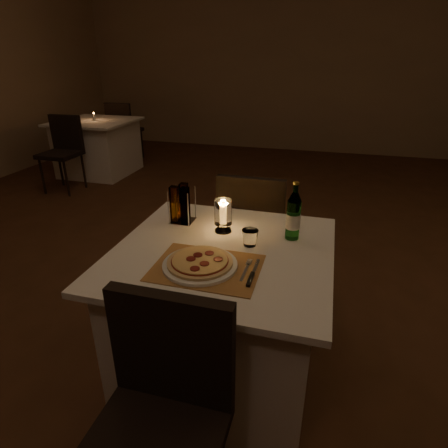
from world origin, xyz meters
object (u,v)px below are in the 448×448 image
(chair_near, at_px, (162,404))
(plate, at_px, (200,265))
(pizza, at_px, (200,261))
(tumbler, at_px, (250,238))
(main_table, at_px, (223,313))
(neighbor_table_left, at_px, (98,147))
(chair_far, at_px, (253,225))
(hurricane_candle, at_px, (223,213))
(water_bottle, at_px, (293,216))

(chair_near, relative_size, plate, 2.81)
(pizza, xyz_separation_m, tumbler, (0.16, 0.25, 0.01))
(main_table, distance_m, chair_near, 0.74)
(chair_near, xyz_separation_m, neighbor_table_left, (-2.70, 3.80, -0.18))
(plate, xyz_separation_m, tumbler, (0.16, 0.25, 0.03))
(neighbor_table_left, bearing_deg, main_table, -48.83)
(chair_far, bearing_deg, chair_near, -90.00)
(main_table, height_order, plate, plate)
(hurricane_candle, bearing_deg, main_table, -74.58)
(main_table, bearing_deg, tumbler, 33.44)
(pizza, height_order, water_bottle, water_bottle)
(chair_far, distance_m, neighbor_table_left, 3.60)
(main_table, xyz_separation_m, chair_near, (-0.00, -0.71, 0.18))
(tumbler, relative_size, water_bottle, 0.27)
(chair_near, distance_m, neighbor_table_left, 4.66)
(chair_near, distance_m, chair_far, 1.43)
(chair_far, height_order, plate, chair_far)
(pizza, distance_m, neighbor_table_left, 4.22)
(main_table, bearing_deg, hurricane_candle, 105.42)
(chair_far, xyz_separation_m, neighbor_table_left, (-2.70, 2.37, -0.18))
(hurricane_candle, bearing_deg, neighbor_table_left, 132.40)
(plate, bearing_deg, chair_near, -84.65)
(water_bottle, bearing_deg, main_table, -145.55)
(pizza, xyz_separation_m, hurricane_candle, (-0.00, 0.37, 0.07))
(main_table, relative_size, neighbor_table_left, 1.00)
(water_bottle, bearing_deg, tumbler, -144.94)
(neighbor_table_left, bearing_deg, water_bottle, -43.92)
(plate, distance_m, neighbor_table_left, 4.22)
(plate, distance_m, tumbler, 0.30)
(water_bottle, bearing_deg, chair_far, 120.03)
(chair_far, height_order, hurricane_candle, hurricane_candle)
(main_table, relative_size, chair_far, 1.11)
(chair_near, xyz_separation_m, pizza, (-0.05, 0.53, 0.22))
(water_bottle, relative_size, neighbor_table_left, 0.29)
(chair_far, relative_size, neighbor_table_left, 0.90)
(chair_near, bearing_deg, chair_far, 90.00)
(plate, relative_size, pizza, 1.14)
(main_table, bearing_deg, chair_near, -90.00)
(hurricane_candle, xyz_separation_m, neighbor_table_left, (-2.65, 2.90, -0.47))
(chair_near, xyz_separation_m, hurricane_candle, (-0.05, 0.90, 0.29))
(chair_far, bearing_deg, neighbor_table_left, 138.69)
(chair_far, xyz_separation_m, water_bottle, (0.30, -0.51, 0.31))
(pizza, bearing_deg, main_table, 74.57)
(chair_near, bearing_deg, tumbler, 81.90)
(tumbler, bearing_deg, plate, -122.55)
(chair_far, xyz_separation_m, pizza, (-0.05, -0.89, 0.22))
(main_table, relative_size, pizza, 3.57)
(main_table, relative_size, chair_near, 1.11)
(plate, distance_m, hurricane_candle, 0.38)
(hurricane_candle, bearing_deg, pizza, -89.71)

